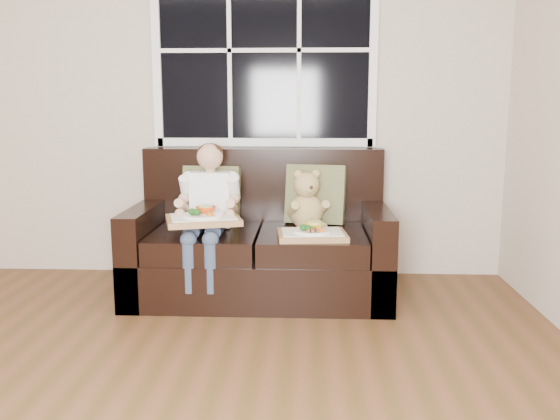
{
  "coord_description": "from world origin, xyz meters",
  "views": [
    {
      "loc": [
        0.8,
        -1.89,
        1.26
      ],
      "look_at": [
        0.63,
        1.85,
        0.6
      ],
      "focal_mm": 38.0,
      "sensor_mm": 36.0,
      "label": 1
    }
  ],
  "objects_px": {
    "teddy_bear": "(306,204)",
    "tray_left": "(203,218)",
    "tray_right": "(312,233)",
    "loveseat": "(260,248)",
    "child": "(209,201)"
  },
  "relations": [
    {
      "from": "tray_left",
      "to": "tray_right",
      "type": "xyz_separation_m",
      "value": [
        0.67,
        0.03,
        -0.1
      ]
    },
    {
      "from": "teddy_bear",
      "to": "tray_left",
      "type": "distance_m",
      "value": 0.73
    },
    {
      "from": "loveseat",
      "to": "child",
      "type": "relative_size",
      "value": 1.95
    },
    {
      "from": "teddy_bear",
      "to": "tray_right",
      "type": "relative_size",
      "value": 0.91
    },
    {
      "from": "teddy_bear",
      "to": "tray_left",
      "type": "xyz_separation_m",
      "value": [
        -0.64,
        -0.36,
        -0.03
      ]
    },
    {
      "from": "child",
      "to": "teddy_bear",
      "type": "bearing_deg",
      "value": 12.56
    },
    {
      "from": "loveseat",
      "to": "teddy_bear",
      "type": "distance_m",
      "value": 0.43
    },
    {
      "from": "loveseat",
      "to": "child",
      "type": "bearing_deg",
      "value": -159.96
    },
    {
      "from": "teddy_bear",
      "to": "loveseat",
      "type": "bearing_deg",
      "value": 168.01
    },
    {
      "from": "child",
      "to": "loveseat",
      "type": "bearing_deg",
      "value": 20.04
    },
    {
      "from": "teddy_bear",
      "to": "tray_right",
      "type": "distance_m",
      "value": 0.36
    },
    {
      "from": "teddy_bear",
      "to": "tray_left",
      "type": "bearing_deg",
      "value": -166.29
    },
    {
      "from": "loveseat",
      "to": "tray_left",
      "type": "height_order",
      "value": "loveseat"
    },
    {
      "from": "tray_right",
      "to": "loveseat",
      "type": "bearing_deg",
      "value": 132.89
    },
    {
      "from": "child",
      "to": "tray_right",
      "type": "relative_size",
      "value": 1.94
    }
  ]
}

